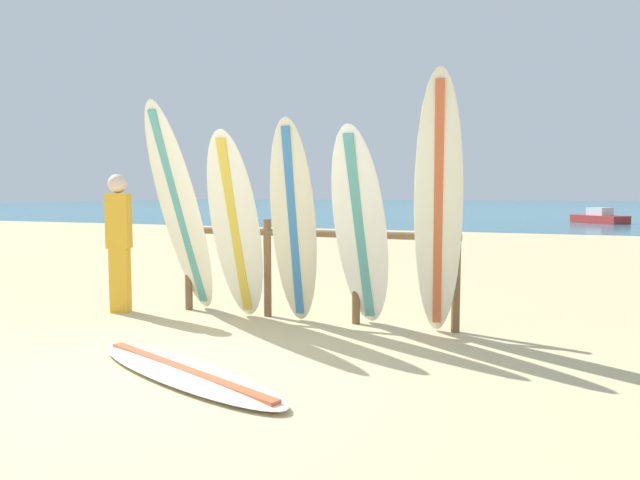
{
  "coord_description": "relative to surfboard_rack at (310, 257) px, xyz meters",
  "views": [
    {
      "loc": [
        2.88,
        -3.68,
        1.46
      ],
      "look_at": [
        0.41,
        2.73,
        0.89
      ],
      "focal_mm": 32.93,
      "sensor_mm": 36.0,
      "label": 1
    }
  ],
  "objects": [
    {
      "name": "beachgoer_standing",
      "position": [
        -2.31,
        -0.43,
        0.19
      ],
      "size": [
        0.3,
        0.24,
        1.67
      ],
      "color": "gold",
      "rests_on": "ground"
    },
    {
      "name": "surfboard_leaning_left",
      "position": [
        -0.71,
        -0.45,
        0.33
      ],
      "size": [
        0.67,
        0.93,
        2.11
      ],
      "color": "white",
      "rests_on": "ground"
    },
    {
      "name": "small_boat_offshore",
      "position": [
        4.81,
        24.04,
        -0.47
      ],
      "size": [
        2.51,
        2.54,
        0.71
      ],
      "color": "#B22D28",
      "rests_on": "ocean_water"
    },
    {
      "name": "surfboard_leaning_center_right",
      "position": [
        1.51,
        -0.44,
        0.56
      ],
      "size": [
        0.62,
        1.03,
        2.56
      ],
      "color": "white",
      "rests_on": "ground"
    },
    {
      "name": "surfboard_leaning_far_left",
      "position": [
        -1.46,
        -0.38,
        0.5
      ],
      "size": [
        0.54,
        1.18,
        2.44
      ],
      "color": "white",
      "rests_on": "ground"
    },
    {
      "name": "surfboard_rack",
      "position": [
        0.0,
        0.0,
        0.0
      ],
      "size": [
        3.35,
        0.09,
        1.14
      ],
      "color": "brown",
      "rests_on": "ground"
    },
    {
      "name": "ocean_water",
      "position": [
        -0.41,
        55.57,
        -0.72
      ],
      "size": [
        120.0,
        80.0,
        0.01
      ],
      "primitive_type": "cube",
      "color": "teal",
      "rests_on": "ground"
    },
    {
      "name": "ground_plane",
      "position": [
        -0.41,
        -2.43,
        -0.72
      ],
      "size": [
        120.0,
        120.0,
        0.0
      ],
      "primitive_type": "plane",
      "color": "#CCB784"
    },
    {
      "name": "surfboard_leaning_center",
      "position": [
        0.69,
        -0.32,
        0.33
      ],
      "size": [
        0.57,
        0.99,
        2.12
      ],
      "color": "white",
      "rests_on": "ground"
    },
    {
      "name": "surfboard_leaning_center_left",
      "position": [
        -0.05,
        -0.36,
        0.39
      ],
      "size": [
        0.59,
        0.76,
        2.22
      ],
      "color": "beige",
      "rests_on": "ground"
    },
    {
      "name": "surfboard_lying_on_sand",
      "position": [
        -0.16,
        -2.28,
        -0.69
      ],
      "size": [
        2.37,
        1.37,
        0.08
      ],
      "color": "white",
      "rests_on": "ground"
    }
  ]
}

